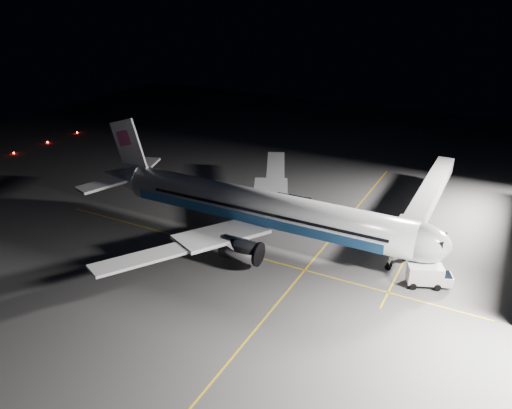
{
  "coord_description": "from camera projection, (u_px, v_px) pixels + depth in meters",
  "views": [
    {
      "loc": [
        32.49,
        -63.41,
        37.9
      ],
      "look_at": [
        -0.69,
        -0.73,
        6.0
      ],
      "focal_mm": 35.0,
      "sensor_mm": 36.0,
      "label": 1
    }
  ],
  "objects": [
    {
      "name": "service_truck",
      "position": [
        429.0,
        275.0,
        67.22
      ],
      "size": [
        6.34,
        4.47,
        3.03
      ],
      "rotation": [
        0.0,
        0.0,
        0.4
      ],
      "color": "white",
      "rests_on": "ground"
    },
    {
      "name": "guide_line_main",
      "position": [
        320.0,
        252.0,
        76.26
      ],
      "size": [
        0.25,
        80.0,
        0.01
      ],
      "primitive_type": "cube",
      "color": "gold",
      "rests_on": "ground"
    },
    {
      "name": "safety_cone_b",
      "position": [
        294.0,
        212.0,
        88.83
      ],
      "size": [
        0.38,
        0.38,
        0.57
      ],
      "primitive_type": "cone",
      "color": "#F4400A",
      "rests_on": "ground"
    },
    {
      "name": "jet_bridge",
      "position": [
        427.0,
        198.0,
        83.81
      ],
      "size": [
        3.6,
        34.4,
        6.3
      ],
      "color": "#B2B2B7",
      "rests_on": "ground"
    },
    {
      "name": "baggage_tug",
      "position": [
        279.0,
        183.0,
        100.14
      ],
      "size": [
        2.31,
        1.85,
        1.67
      ],
      "rotation": [
        0.0,
        0.0,
        -0.01
      ],
      "color": "black",
      "rests_on": "ground"
    },
    {
      "name": "safety_cone_a",
      "position": [
        284.0,
        229.0,
        82.72
      ],
      "size": [
        0.36,
        0.36,
        0.55
      ],
      "primitive_type": "cone",
      "color": "#F4400A",
      "rests_on": "ground"
    },
    {
      "name": "airliner",
      "position": [
        256.0,
        207.0,
        78.87
      ],
      "size": [
        61.48,
        54.22,
        16.64
      ],
      "color": "silver",
      "rests_on": "ground"
    },
    {
      "name": "safety_cone_c",
      "position": [
        266.0,
        198.0,
        94.39
      ],
      "size": [
        0.35,
        0.35,
        0.52
      ],
      "primitive_type": "cone",
      "color": "#F4400A",
      "rests_on": "ground"
    },
    {
      "name": "guide_line_side",
      "position": [
        414.0,
        242.0,
        79.2
      ],
      "size": [
        0.25,
        40.0,
        0.01
      ],
      "primitive_type": "cube",
      "color": "gold",
      "rests_on": "ground"
    },
    {
      "name": "ground",
      "position": [
        262.0,
        237.0,
        80.52
      ],
      "size": [
        200.0,
        200.0,
        0.0
      ],
      "primitive_type": "plane",
      "color": "#4C4C4F",
      "rests_on": "ground"
    },
    {
      "name": "guide_line_cross",
      "position": [
        244.0,
        254.0,
        75.69
      ],
      "size": [
        70.0,
        0.25,
        0.01
      ],
      "primitive_type": "cube",
      "color": "gold",
      "rests_on": "ground"
    }
  ]
}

